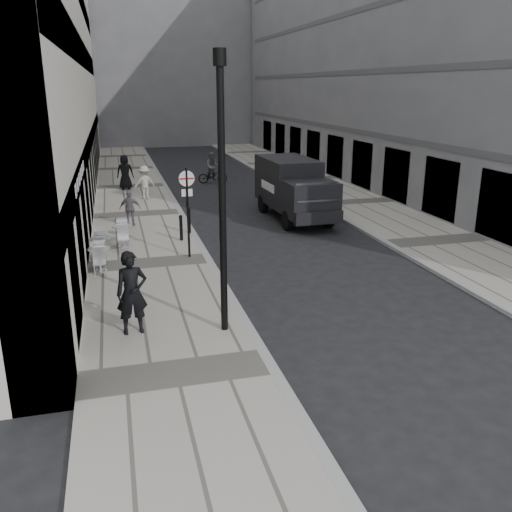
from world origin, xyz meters
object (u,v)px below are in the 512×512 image
Objects in this scene: sign_post at (187,201)px; lamppost at (222,183)px; cyclist at (213,171)px; walking_man at (132,293)px; panel_van at (293,186)px.

sign_post is 0.48× the size of lamppost.
sign_post reaches higher than cyclist.
walking_man is 0.36× the size of panel_van.
walking_man is at bearing -100.02° from cyclist.
lamppost reaches higher than cyclist.
lamppost is 3.34× the size of cyclist.
sign_post is 15.81m from cyclist.
walking_man is 3.39m from lamppost.
cyclist is (5.80, 21.08, -0.38)m from walking_man.
lamppost is 1.13× the size of panel_van.
lamppost is at bearing -15.78° from walking_man.
panel_van is at bearing 38.69° from sign_post.
cyclist is (3.65, 15.32, -1.35)m from sign_post.
lamppost reaches higher than panel_van.
walking_man is 6.22m from sign_post.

